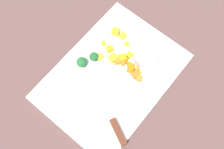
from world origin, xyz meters
name	(u,v)px	position (x,y,z in m)	size (l,w,h in m)	color
ground_plane	(112,77)	(0.00, 0.00, 0.00)	(4.00, 4.00, 0.00)	brown
cutting_board	(112,76)	(0.00, 0.00, 0.01)	(0.43, 0.31, 0.01)	white
prep_bowl	(146,55)	(0.11, -0.04, 0.03)	(0.08, 0.08, 0.03)	white
chef_knife	(110,115)	(-0.10, -0.07, 0.02)	(0.14, 0.28, 0.02)	silver
carrot_dice_0	(131,70)	(0.05, -0.03, 0.02)	(0.02, 0.02, 0.01)	orange
carrot_dice_1	(112,60)	(0.04, 0.03, 0.02)	(0.01, 0.01, 0.01)	orange
carrot_dice_2	(139,73)	(0.06, -0.06, 0.02)	(0.01, 0.01, 0.01)	orange
carrot_dice_3	(123,63)	(0.05, 0.00, 0.02)	(0.01, 0.02, 0.01)	orange
carrot_dice_4	(128,63)	(0.06, -0.01, 0.02)	(0.01, 0.01, 0.01)	orange
carrot_dice_5	(135,75)	(0.04, -0.05, 0.02)	(0.02, 0.02, 0.02)	orange
carrot_dice_6	(137,69)	(0.06, -0.05, 0.02)	(0.01, 0.01, 0.01)	orange
carrot_dice_7	(139,78)	(0.04, -0.07, 0.02)	(0.02, 0.02, 0.02)	orange
carrot_dice_8	(117,62)	(0.04, 0.01, 0.02)	(0.02, 0.01, 0.02)	orange
carrot_dice_9	(123,58)	(0.07, 0.01, 0.02)	(0.01, 0.01, 0.01)	orange
carrot_dice_10	(127,60)	(0.07, 0.00, 0.02)	(0.01, 0.01, 0.01)	orange
carrot_dice_11	(131,66)	(0.06, -0.03, 0.02)	(0.02, 0.02, 0.01)	orange
pepper_dice_0	(113,58)	(0.04, 0.03, 0.02)	(0.02, 0.02, 0.02)	yellow
pepper_dice_1	(110,49)	(0.06, 0.06, 0.02)	(0.02, 0.02, 0.02)	yellow
pepper_dice_2	(116,32)	(0.12, 0.08, 0.02)	(0.02, 0.02, 0.02)	yellow
pepper_dice_3	(103,43)	(0.06, 0.09, 0.02)	(0.01, 0.01, 0.01)	yellow
pepper_dice_4	(122,58)	(0.06, 0.01, 0.02)	(0.02, 0.02, 0.02)	yellow
pepper_dice_5	(129,55)	(0.08, 0.00, 0.02)	(0.02, 0.02, 0.01)	yellow
pepper_dice_6	(127,44)	(0.11, 0.03, 0.02)	(0.01, 0.01, 0.01)	yellow
pepper_dice_7	(100,57)	(0.02, 0.07, 0.02)	(0.02, 0.02, 0.02)	yellow
pepper_dice_8	(123,36)	(0.12, 0.06, 0.02)	(0.02, 0.02, 0.01)	yellow
broccoli_floret_0	(94,57)	(0.01, 0.08, 0.03)	(0.03, 0.03, 0.03)	#87C260
broccoli_floret_1	(82,62)	(-0.03, 0.09, 0.03)	(0.03, 0.03, 0.03)	#85AB5A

